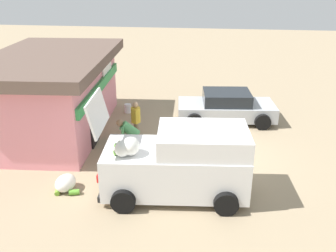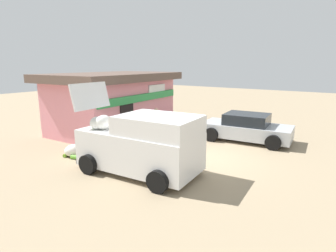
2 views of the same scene
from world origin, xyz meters
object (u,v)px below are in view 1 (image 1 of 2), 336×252
object	(u,v)px
storefront_bar	(53,93)
parked_sedan	(226,107)
customer_bending	(131,134)
vendor_standing	(136,119)
paint_bucket	(128,108)
unloaded_banana_pile	(66,183)
delivery_van	(180,162)

from	to	relation	value
storefront_bar	parked_sedan	xyz separation A→B (m)	(1.90, -6.61, -0.97)
parked_sedan	customer_bending	distance (m)	4.99
parked_sedan	customer_bending	world-z (taller)	customer_bending
parked_sedan	vendor_standing	size ratio (longest dim) A/B	2.66
paint_bucket	unloaded_banana_pile	bearing A→B (deg)	176.95
delivery_van	parked_sedan	world-z (taller)	delivery_van
parked_sedan	paint_bucket	bearing A→B (deg)	84.42
vendor_standing	customer_bending	size ratio (longest dim) A/B	1.10
storefront_bar	paint_bucket	xyz separation A→B (m)	(2.32, -2.33, -1.37)
storefront_bar	parked_sedan	distance (m)	6.95
customer_bending	unloaded_banana_pile	size ratio (longest dim) A/B	1.76
customer_bending	paint_bucket	xyz separation A→B (m)	(4.25, 1.10, -0.67)
storefront_bar	customer_bending	bearing A→B (deg)	-119.40
delivery_van	unloaded_banana_pile	world-z (taller)	delivery_van
customer_bending	unloaded_banana_pile	xyz separation A→B (m)	(-2.18, 1.44, -0.65)
parked_sedan	paint_bucket	xyz separation A→B (m)	(0.42, 4.28, -0.40)
storefront_bar	paint_bucket	bearing A→B (deg)	-45.13
vendor_standing	customer_bending	bearing A→B (deg)	-175.69
parked_sedan	unloaded_banana_pile	xyz separation A→B (m)	(-6.01, 4.63, -0.38)
delivery_van	parked_sedan	size ratio (longest dim) A/B	1.04
delivery_van	customer_bending	xyz separation A→B (m)	(1.91, 1.80, -0.11)
storefront_bar	vendor_standing	distance (m)	3.46
delivery_van	vendor_standing	bearing A→B (deg)	30.64
delivery_van	paint_bucket	bearing A→B (deg)	25.23
storefront_bar	delivery_van	xyz separation A→B (m)	(-3.84, -5.23, -0.58)
unloaded_banana_pile	delivery_van	bearing A→B (deg)	-85.18
vendor_standing	unloaded_banana_pile	distance (m)	3.79
customer_bending	paint_bucket	world-z (taller)	customer_bending
delivery_van	vendor_standing	distance (m)	3.73
paint_bucket	storefront_bar	bearing A→B (deg)	134.87
delivery_van	paint_bucket	size ratio (longest dim) A/B	11.08
vendor_standing	unloaded_banana_pile	bearing A→B (deg)	158.88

